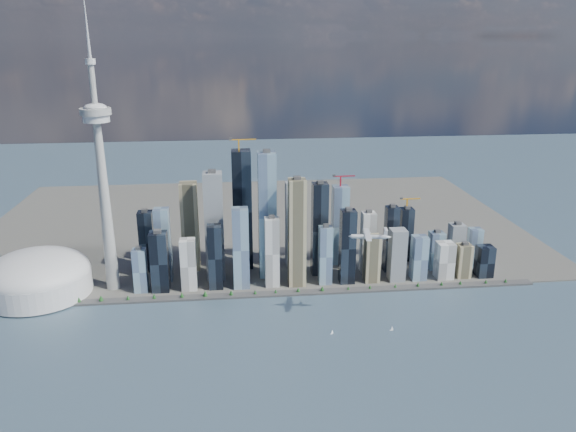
{
  "coord_description": "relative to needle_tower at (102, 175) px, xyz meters",
  "views": [
    {
      "loc": [
        -59.07,
        -751.64,
        485.6
      ],
      "look_at": [
        47.69,
        260.0,
        159.13
      ],
      "focal_mm": 35.0,
      "sensor_mm": 36.0,
      "label": 1
    }
  ],
  "objects": [
    {
      "name": "seawall",
      "position": [
        300.0,
        -60.0,
        -233.84
      ],
      "size": [
        1100.0,
        22.0,
        4.0
      ],
      "primitive_type": "cube",
      "color": "#383838",
      "rests_on": "ground"
    },
    {
      "name": "airplane",
      "position": [
        471.62,
        -189.68,
        -72.1
      ],
      "size": [
        72.04,
        63.95,
        17.58
      ],
      "rotation": [
        0.0,
        0.0,
        -0.16
      ],
      "color": "silver",
      "rests_on": "ground"
    },
    {
      "name": "shoreline_trees",
      "position": [
        300.0,
        -60.0,
        -227.06
      ],
      "size": [
        960.53,
        7.2,
        8.8
      ],
      "color": "#3F2D1E",
      "rests_on": "seawall"
    },
    {
      "name": "skyscraper_cluster",
      "position": [
        359.61,
        26.81,
        -146.94
      ],
      "size": [
        736.0,
        142.0,
        284.62
      ],
      "color": "black",
      "rests_on": "land"
    },
    {
      "name": "sailboat_west",
      "position": [
        405.46,
        -222.06,
        -233.13
      ],
      "size": [
        5.88,
        3.7,
        8.45
      ],
      "rotation": [
        0.0,
        0.0,
        0.44
      ],
      "color": "white",
      "rests_on": "ground"
    },
    {
      "name": "land",
      "position": [
        300.0,
        390.0,
        -234.34
      ],
      "size": [
        1400.0,
        900.0,
        3.0
      ],
      "primitive_type": "cube",
      "color": "#4C4C47",
      "rests_on": "ground"
    },
    {
      "name": "ground",
      "position": [
        300.0,
        -310.0,
        -235.84
      ],
      "size": [
        4000.0,
        4000.0,
        0.0
      ],
      "primitive_type": "plane",
      "color": "#324657",
      "rests_on": "ground"
    },
    {
      "name": "sailboat_east",
      "position": [
        510.51,
        -221.33,
        -232.89
      ],
      "size": [
        6.59,
        1.84,
        9.18
      ],
      "rotation": [
        0.0,
        0.0,
        0.02
      ],
      "color": "white",
      "rests_on": "ground"
    },
    {
      "name": "needle_tower",
      "position": [
        0.0,
        0.0,
        0.0
      ],
      "size": [
        56.0,
        56.0,
        550.5
      ],
      "color": "#9F9E9A",
      "rests_on": "land"
    },
    {
      "name": "dome_stadium",
      "position": [
        -140.0,
        -10.0,
        -196.4
      ],
      "size": [
        200.0,
        200.0,
        86.0
      ],
      "color": "silver",
      "rests_on": "land"
    }
  ]
}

